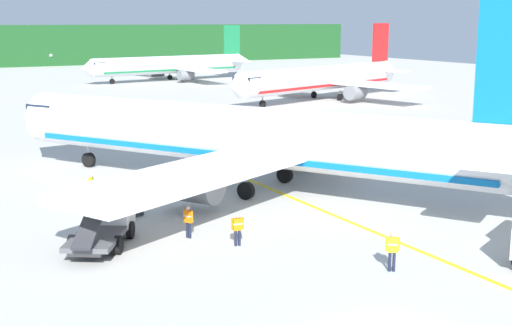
# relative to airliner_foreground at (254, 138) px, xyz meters

# --- Properties ---
(ground) EXTENTS (240.00, 320.00, 0.20)m
(ground) POSITION_rel_airliner_foreground_xyz_m (-6.72, 25.82, -3.49)
(ground) COLOR #B7B5AD
(airliner_foreground) EXTENTS (31.53, 37.10, 11.90)m
(airliner_foreground) POSITION_rel_airliner_foreground_xyz_m (0.00, 0.00, 0.00)
(airliner_foreground) COLOR white
(airliner_foreground) RESTS_ON ground
(airliner_mid_apron) EXTENTS (35.41, 29.65, 10.41)m
(airliner_mid_apron) POSITION_rel_airliner_foreground_xyz_m (33.40, 41.87, -0.43)
(airliner_mid_apron) COLOR white
(airliner_mid_apron) RESTS_ON ground
(airliner_far_taxiway) EXTENTS (34.70, 28.75, 9.91)m
(airliner_far_taxiway) POSITION_rel_airliner_foreground_xyz_m (26.81, 81.39, -0.57)
(airliner_far_taxiway) COLOR silver
(airliner_far_taxiway) RESTS_ON ground
(airliner_distant) EXTENTS (22.43, 26.99, 7.75)m
(airliner_distant) POSITION_rel_airliner_foreground_xyz_m (19.31, 146.65, -1.18)
(airliner_distant) COLOR silver
(airliner_distant) RESTS_ON ground
(service_truck_baggage) EXTENTS (4.74, 5.84, 2.51)m
(service_truck_baggage) POSITION_rel_airliner_foreground_xyz_m (-11.74, -6.34, -2.20)
(service_truck_baggage) COLOR white
(service_truck_baggage) RESTS_ON ground
(cargo_container_near) EXTENTS (2.32, 2.32, 2.03)m
(cargo_container_near) POSITION_rel_airliner_foreground_xyz_m (-9.59, -2.18, -2.43)
(cargo_container_near) COLOR #333338
(cargo_container_near) RESTS_ON ground
(crew_marshaller) EXTENTS (0.62, 0.31, 1.61)m
(crew_marshaller) POSITION_rel_airliner_foreground_xyz_m (-6.29, -10.04, -2.45)
(crew_marshaller) COLOR #191E33
(crew_marshaller) RESTS_ON ground
(crew_loader_left) EXTENTS (0.54, 0.44, 1.79)m
(crew_loader_left) POSITION_rel_airliner_foreground_xyz_m (-1.98, -16.44, -2.33)
(crew_loader_left) COLOR #191E33
(crew_loader_left) RESTS_ON ground
(crew_loader_right) EXTENTS (0.43, 0.56, 1.66)m
(crew_loader_right) POSITION_rel_airliner_foreground_xyz_m (-10.15, 1.98, -2.41)
(crew_loader_right) COLOR #191E33
(crew_loader_right) RESTS_ON ground
(crew_supervisor) EXTENTS (0.38, 0.59, 1.66)m
(crew_supervisor) POSITION_rel_airliner_foreground_xyz_m (-7.90, -7.74, -2.41)
(crew_supervisor) COLOR #191E33
(crew_supervisor) RESTS_ON ground
(apron_guide_line) EXTENTS (0.30, 60.00, 0.01)m
(apron_guide_line) POSITION_rel_airliner_foreground_xyz_m (0.97, -4.52, -3.39)
(apron_guide_line) COLOR yellow
(apron_guide_line) RESTS_ON ground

